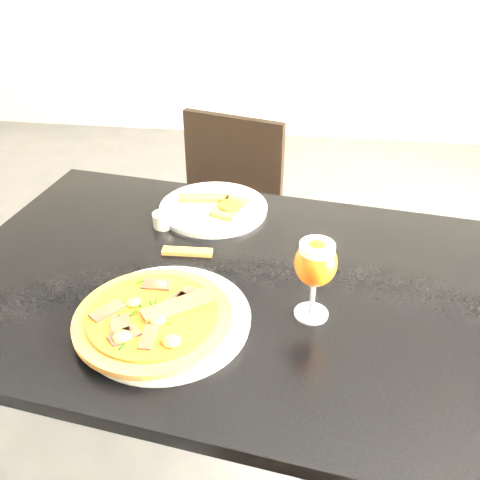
# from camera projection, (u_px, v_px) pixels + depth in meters

# --- Properties ---
(dining_table) EXTENTS (1.30, 0.95, 0.75)m
(dining_table) POSITION_uv_depth(u_px,v_px,m) (226.00, 311.00, 1.19)
(dining_table) COLOR black
(dining_table) RESTS_ON ground
(chair_far) EXTENTS (0.47, 0.47, 0.82)m
(chair_far) POSITION_uv_depth(u_px,v_px,m) (221.00, 228.00, 1.88)
(chair_far) COLOR black
(chair_far) RESTS_ON ground
(plate_main) EXTENTS (0.35, 0.35, 0.02)m
(plate_main) POSITION_uv_depth(u_px,v_px,m) (165.00, 319.00, 1.02)
(plate_main) COLOR white
(plate_main) RESTS_ON dining_table
(pizza) EXTENTS (0.30, 0.30, 0.03)m
(pizza) POSITION_uv_depth(u_px,v_px,m) (154.00, 317.00, 0.99)
(pizza) COLOR brown
(pizza) RESTS_ON plate_main
(plate_second) EXTENTS (0.32, 0.32, 0.01)m
(plate_second) POSITION_uv_depth(u_px,v_px,m) (214.00, 208.00, 1.38)
(plate_second) COLOR white
(plate_second) RESTS_ON dining_table
(crust_scraps) EXTENTS (0.19, 0.13, 0.02)m
(crust_scraps) POSITION_uv_depth(u_px,v_px,m) (221.00, 204.00, 1.37)
(crust_scraps) COLOR brown
(crust_scraps) RESTS_ON plate_second
(loose_crust) EXTENTS (0.12, 0.03, 0.01)m
(loose_crust) POSITION_uv_depth(u_px,v_px,m) (187.00, 252.00, 1.22)
(loose_crust) COLOR brown
(loose_crust) RESTS_ON dining_table
(sauce_cup) EXTENTS (0.05, 0.05, 0.04)m
(sauce_cup) POSITION_uv_depth(u_px,v_px,m) (163.00, 219.00, 1.31)
(sauce_cup) COLOR beige
(sauce_cup) RESTS_ON dining_table
(beer_glass) EXTENTS (0.08, 0.08, 0.17)m
(beer_glass) POSITION_uv_depth(u_px,v_px,m) (316.00, 264.00, 0.98)
(beer_glass) COLOR silver
(beer_glass) RESTS_ON dining_table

